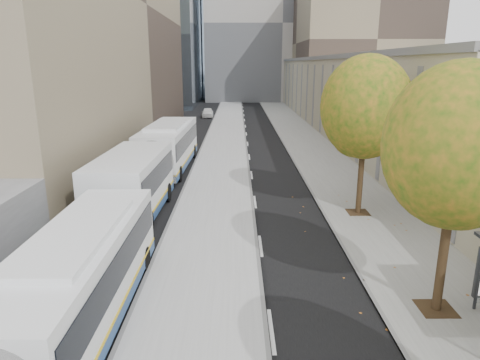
{
  "coord_description": "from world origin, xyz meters",
  "views": [
    {
      "loc": [
        -2.63,
        1.16,
        7.52
      ],
      "look_at": [
        -2.52,
        19.54,
        2.5
      ],
      "focal_mm": 32.0,
      "sensor_mm": 36.0,
      "label": 1
    }
  ],
  "objects": [
    {
      "name": "bus_platform",
      "position": [
        -3.88,
        35.0,
        0.07
      ],
      "size": [
        4.25,
        150.0,
        0.15
      ],
      "primitive_type": "cube",
      "color": "#A7A7A7",
      "rests_on": "ground"
    },
    {
      "name": "sidewalk",
      "position": [
        4.12,
        35.0,
        0.04
      ],
      "size": [
        4.75,
        150.0,
        0.08
      ],
      "primitive_type": "cube",
      "color": "gray",
      "rests_on": "ground"
    },
    {
      "name": "building_tan",
      "position": [
        15.5,
        64.0,
        4.0
      ],
      "size": [
        18.0,
        92.0,
        8.0
      ],
      "primitive_type": "cube",
      "color": "gray",
      "rests_on": "ground"
    },
    {
      "name": "building_midrise",
      "position": [
        -22.5,
        41.0,
        12.5
      ],
      "size": [
        24.0,
        46.0,
        25.0
      ],
      "primitive_type": "cube",
      "color": "#83755B",
      "rests_on": "ground"
    },
    {
      "name": "building_far_block",
      "position": [
        6.0,
        96.0,
        15.0
      ],
      "size": [
        30.0,
        18.0,
        30.0
      ],
      "primitive_type": "cube",
      "color": "#A8A29A",
      "rests_on": "ground"
    },
    {
      "name": "tree_c",
      "position": [
        3.6,
        13.0,
        5.25
      ],
      "size": [
        4.2,
        4.2,
        7.28
      ],
      "color": "black",
      "rests_on": "sidewalk"
    },
    {
      "name": "tree_d",
      "position": [
        3.6,
        22.0,
        5.47
      ],
      "size": [
        4.4,
        4.4,
        7.6
      ],
      "color": "black",
      "rests_on": "sidewalk"
    },
    {
      "name": "bus_far",
      "position": [
        -7.76,
        27.65,
        1.74
      ],
      "size": [
        3.33,
        19.21,
        3.19
      ],
      "rotation": [
        0.0,
        0.0,
        -0.03
      ],
      "color": "white",
      "rests_on": "ground"
    },
    {
      "name": "distant_car",
      "position": [
        -6.93,
        63.3,
        0.67
      ],
      "size": [
        1.75,
        4.01,
        1.34
      ],
      "primitive_type": "imported",
      "rotation": [
        0.0,
        0.0,
        0.04
      ],
      "color": "white",
      "rests_on": "ground"
    }
  ]
}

